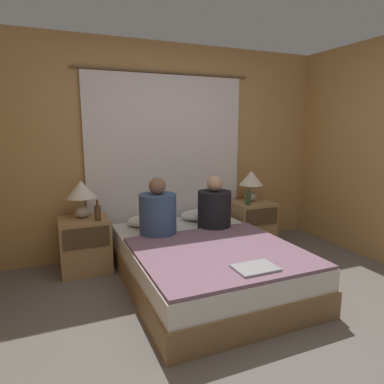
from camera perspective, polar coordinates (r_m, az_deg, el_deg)
ground_plane at (r=2.86m, az=9.96°, el=-21.66°), size 16.00×16.00×0.00m
wall_back at (r=4.24m, az=-4.41°, el=7.02°), size 4.29×0.06×2.50m
curtain_panel at (r=4.19m, az=-4.10°, el=4.61°), size 2.15×0.02×2.16m
bed at (r=3.44m, az=2.03°, el=-11.78°), size 1.48×2.04×0.42m
nightstand_left at (r=3.86m, az=-17.39°, el=-8.39°), size 0.51×0.44×0.58m
nightstand_right at (r=4.53m, az=9.94°, el=-5.20°), size 0.51×0.44×0.58m
lamp_left at (r=3.77m, az=-17.94°, el=-0.09°), size 0.31×0.31×0.40m
lamp_right at (r=4.45m, az=9.84°, el=1.88°), size 0.31×0.31×0.40m
pillow_left at (r=3.96m, az=-7.18°, el=-4.67°), size 0.50×0.36×0.12m
pillow_right at (r=4.17m, az=1.47°, el=-3.77°), size 0.50×0.36×0.12m
blanket_on_bed at (r=3.09m, az=4.54°, el=-9.93°), size 1.42×1.35×0.03m
person_left_in_bed at (r=3.53m, az=-5.72°, el=-3.47°), size 0.38×0.38×0.61m
person_right_in_bed at (r=3.77m, az=3.75°, el=-2.63°), size 0.37×0.37×0.59m
beer_bottle_on_left_stand at (r=3.64m, az=-15.45°, el=-3.33°), size 0.07×0.07×0.21m
beer_bottle_on_right_stand at (r=4.25m, az=9.33°, el=-1.10°), size 0.06×0.06×0.21m
laptop_on_bed at (r=2.74m, az=10.52°, el=-12.33°), size 0.33×0.24×0.02m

